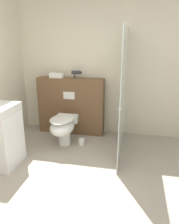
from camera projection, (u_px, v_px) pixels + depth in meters
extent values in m
plane|color=#9E9384|center=(62.00, 216.00, 2.33)|extent=(12.00, 12.00, 0.00)
cube|color=beige|center=(100.00, 70.00, 4.14)|extent=(8.00, 0.06, 2.50)
cube|color=brown|center=(71.00, 106.00, 4.30)|extent=(1.29, 0.26, 1.10)
cube|color=white|center=(69.00, 96.00, 4.10)|extent=(0.22, 0.01, 0.14)
cube|color=silver|center=(123.00, 93.00, 3.42)|extent=(0.01, 1.46, 1.99)
sphere|color=#B2B2B7|center=(120.00, 109.00, 2.78)|extent=(0.04, 0.04, 0.04)
cylinder|color=white|center=(64.00, 135.00, 3.88)|extent=(0.21, 0.21, 0.34)
ellipsoid|color=white|center=(62.00, 127.00, 3.73)|extent=(0.40, 0.55, 0.27)
ellipsoid|color=white|center=(62.00, 119.00, 3.68)|extent=(0.39, 0.54, 0.02)
cube|color=white|center=(68.00, 118.00, 4.00)|extent=(0.38, 0.14, 0.15)
cylinder|color=#2D2D33|center=(76.00, 72.00, 4.07)|extent=(0.17, 0.06, 0.06)
cone|color=#2D2D33|center=(82.00, 73.00, 4.05)|extent=(0.03, 0.05, 0.05)
cylinder|color=#2D2D33|center=(75.00, 75.00, 4.10)|extent=(0.03, 0.03, 0.10)
cube|color=white|center=(56.00, 75.00, 4.15)|extent=(0.25, 0.13, 0.09)
cylinder|color=white|center=(82.00, 142.00, 3.91)|extent=(0.11, 0.11, 0.11)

